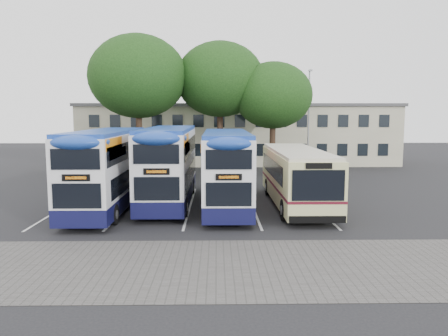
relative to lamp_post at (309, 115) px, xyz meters
name	(u,v)px	position (x,y,z in m)	size (l,w,h in m)	color
ground	(266,228)	(-6.00, -19.97, -5.08)	(120.00, 120.00, 0.00)	black
paving_strip	(224,266)	(-8.00, -24.97, -5.08)	(40.00, 6.00, 0.01)	#595654
bay_lines	(190,205)	(-9.75, -14.97, -5.08)	(14.12, 11.00, 0.01)	silver
depot_building	(238,133)	(-6.00, 7.02, -1.93)	(32.40, 8.40, 6.20)	#ADA98B
lamp_post	(309,115)	(0.00, 0.00, 0.00)	(0.25, 1.05, 9.06)	gray
tree_left	(138,77)	(-14.68, -2.85, 3.11)	(8.01, 8.01, 11.62)	black
tree_mid	(220,80)	(-7.95, -1.44, 2.99)	(7.52, 7.52, 11.29)	black
tree_right	(273,96)	(-3.53, -2.36, 1.60)	(6.54, 6.54, 9.49)	black
bus_dd_left	(107,166)	(-14.14, -15.87, -2.73)	(2.49, 10.28, 4.28)	#0F103A
bus_dd_mid	(169,162)	(-10.99, -14.20, -2.68)	(2.54, 10.48, 4.37)	#0F103A
bus_dd_right	(226,166)	(-7.73, -15.51, -2.78)	(2.44, 10.04, 4.18)	#0F103A
bus_single	(296,174)	(-3.78, -14.94, -3.29)	(2.71, 10.64, 3.17)	beige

